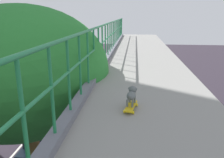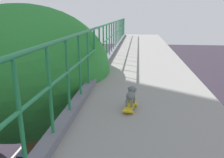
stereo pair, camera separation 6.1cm
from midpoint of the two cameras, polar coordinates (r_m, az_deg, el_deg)
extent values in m
cube|color=black|center=(3.21, 10.83, -14.71)|extent=(2.68, 0.06, 0.00)
cylinder|color=#227D48|center=(2.29, -21.54, -8.99)|extent=(0.04, 0.04, 1.15)
cylinder|color=#227D48|center=(2.91, -14.87, -3.00)|extent=(0.04, 0.04, 1.15)
cylinder|color=#227D48|center=(3.58, -10.66, 0.86)|extent=(0.04, 0.04, 1.15)
cylinder|color=#227D48|center=(4.27, -7.79, 3.48)|extent=(0.04, 0.04, 1.15)
cylinder|color=#227D48|center=(4.98, -5.72, 5.37)|extent=(0.04, 0.04, 1.15)
cylinder|color=#227D48|center=(5.69, -4.15, 6.78)|extent=(0.04, 0.04, 1.15)
cylinder|color=#227D48|center=(6.41, -2.93, 7.87)|extent=(0.04, 0.04, 1.15)
cylinder|color=#227D48|center=(7.14, -1.95, 8.73)|extent=(0.04, 0.04, 1.15)
cylinder|color=#227D48|center=(7.86, -1.15, 9.44)|extent=(0.04, 0.04, 1.15)
cylinder|color=#227D48|center=(8.59, -0.48, 10.02)|extent=(0.04, 0.04, 1.15)
cylinder|color=#227D48|center=(9.32, 0.08, 10.51)|extent=(0.04, 0.04, 1.15)
cylinder|color=#227D48|center=(10.06, 0.57, 10.93)|extent=(0.04, 0.04, 1.15)
cylinder|color=#227D48|center=(10.79, 0.99, 11.29)|extent=(0.04, 0.04, 1.15)
cylinder|color=#227D48|center=(11.53, 1.35, 11.61)|extent=(0.04, 0.04, 1.15)
cylinder|color=#227D48|center=(12.26, 1.68, 11.88)|extent=(0.04, 0.04, 1.15)
cylinder|color=#227D48|center=(13.00, 1.96, 12.13)|extent=(0.04, 0.04, 1.15)
cylinder|color=#227D48|center=(13.73, 2.22, 12.35)|extent=(0.04, 0.04, 1.15)
cylinder|color=#227D48|center=(14.47, 2.45, 12.54)|extent=(0.04, 0.04, 1.15)
cylinder|color=#227D48|center=(15.21, 2.66, 12.72)|extent=(0.04, 0.04, 1.15)
cylinder|color=#227D48|center=(15.94, 2.85, 12.88)|extent=(0.04, 0.04, 1.15)
cylinder|color=#227D48|center=(16.68, 3.03, 13.03)|extent=(0.04, 0.04, 1.15)
cylinder|color=#227D48|center=(17.42, 3.18, 13.16)|extent=(0.04, 0.04, 1.15)
cube|color=black|center=(14.48, -15.59, -15.03)|extent=(1.82, 4.12, 0.68)
cube|color=#1E232B|center=(13.99, -16.13, -13.24)|extent=(1.64, 2.16, 0.59)
cylinder|color=black|center=(15.43, -10.51, -13.61)|extent=(0.21, 0.70, 0.70)
cylinder|color=black|center=(15.99, -16.66, -12.92)|extent=(0.21, 0.70, 0.70)
cylinder|color=black|center=(13.91, -21.20, -18.16)|extent=(0.21, 0.70, 0.70)
cube|color=red|center=(23.43, -16.30, 0.65)|extent=(2.44, 10.93, 3.28)
cube|color=black|center=(23.29, -16.41, 2.01)|extent=(2.46, 10.06, 0.70)
cylinder|color=black|center=(26.88, -10.67, -0.19)|extent=(0.28, 0.96, 0.96)
cylinder|color=black|center=(27.65, -15.31, -0.03)|extent=(0.28, 0.96, 0.96)
cylinder|color=black|center=(20.81, -16.13, -5.48)|extent=(0.28, 0.96, 0.96)
cylinder|color=black|center=(21.80, -21.84, -5.04)|extent=(0.28, 0.96, 0.96)
ellipsoid|color=#2B8032|center=(7.09, -20.80, 1.95)|extent=(4.96, 4.96, 3.80)
cube|color=gold|center=(4.01, 5.08, -6.85)|extent=(0.24, 0.55, 0.02)
cylinder|color=yellow|center=(4.17, 6.65, -6.55)|extent=(0.03, 0.06, 0.05)
cylinder|color=yellow|center=(4.20, 4.52, -6.33)|extent=(0.03, 0.06, 0.05)
cylinder|color=yellow|center=(3.86, 5.68, -8.47)|extent=(0.03, 0.06, 0.05)
cylinder|color=yellow|center=(3.89, 3.37, -8.20)|extent=(0.03, 0.06, 0.05)
cylinder|color=slate|center=(4.10, 6.06, -5.19)|extent=(0.04, 0.04, 0.13)
cylinder|color=slate|center=(4.12, 4.82, -5.07)|extent=(0.04, 0.04, 0.13)
cylinder|color=slate|center=(3.91, 5.45, -6.28)|extent=(0.04, 0.04, 0.13)
cylinder|color=slate|center=(3.93, 4.14, -6.14)|extent=(0.04, 0.04, 0.13)
ellipsoid|color=slate|center=(3.97, 5.16, -4.23)|extent=(0.20, 0.30, 0.14)
sphere|color=slate|center=(4.06, 5.55, -2.76)|extent=(0.14, 0.14, 0.14)
ellipsoid|color=slate|center=(4.12, 5.73, -2.62)|extent=(0.06, 0.07, 0.04)
sphere|color=slate|center=(4.05, 6.30, -2.59)|extent=(0.06, 0.06, 0.06)
sphere|color=slate|center=(4.07, 4.81, -2.45)|extent=(0.06, 0.06, 0.06)
sphere|color=slate|center=(3.82, 4.71, -4.39)|extent=(0.07, 0.07, 0.07)
camera|label=1|loc=(0.03, -89.63, 0.11)|focal=36.09mm
camera|label=2|loc=(0.03, 90.37, -0.11)|focal=36.09mm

